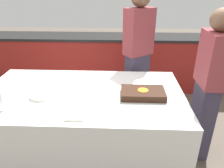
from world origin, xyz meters
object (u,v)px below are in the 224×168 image
cake (143,93)px  person_cutting_cake (138,53)px  wine_glass (1,99)px  plate_stack (41,95)px  person_seated_right (208,87)px

cake → person_cutting_cake: person_cutting_cake is taller
person_cutting_cake → wine_glass: bearing=6.2°
cake → plate_stack: size_ratio=2.35×
wine_glass → person_cutting_cake: (1.24, 1.17, 0.06)m
person_cutting_cake → person_seated_right: size_ratio=1.09×
plate_stack → person_seated_right: person_seated_right is taller
cake → person_cutting_cake: bearing=90.0°
plate_stack → wine_glass: (-0.24, -0.24, 0.09)m
plate_stack → cake: bearing=3.3°
cake → wine_glass: wine_glass is taller
plate_stack → wine_glass: bearing=-135.0°
wine_glass → person_seated_right: 1.91m
wine_glass → person_seated_right: size_ratio=0.11×
wine_glass → cake: bearing=13.7°
person_seated_right → person_cutting_cake: bearing=-141.6°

